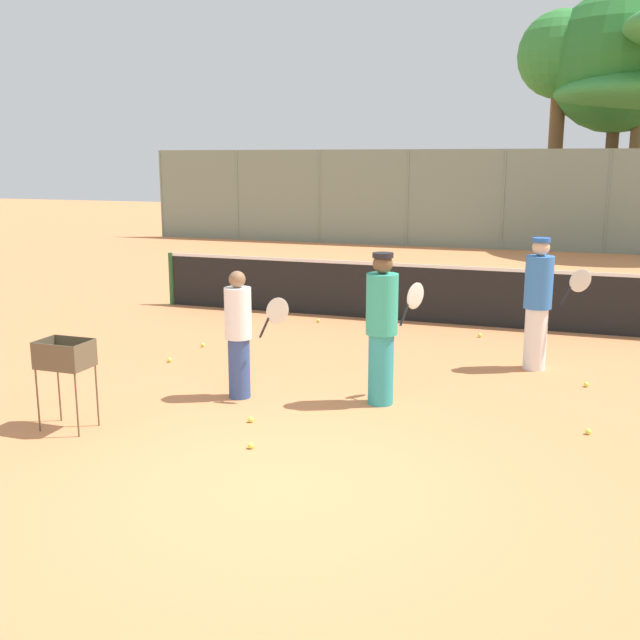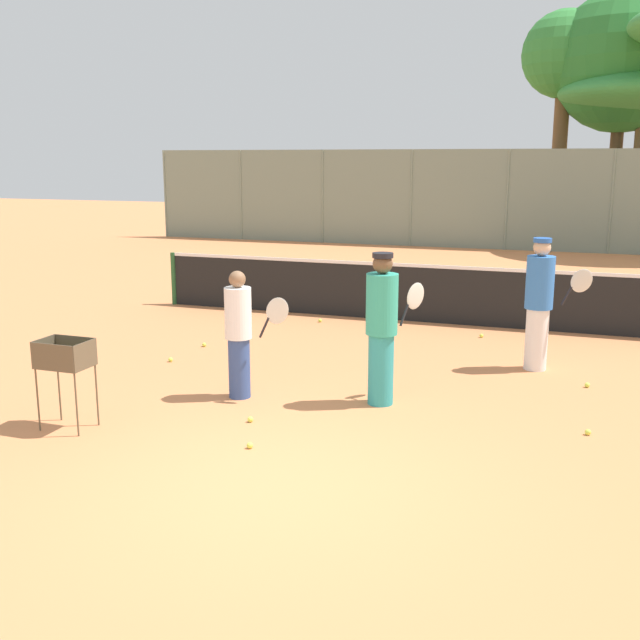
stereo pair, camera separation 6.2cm
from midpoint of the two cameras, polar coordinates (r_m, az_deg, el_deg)
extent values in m
plane|color=#D37F4C|center=(7.05, -2.98, -12.51)|extent=(80.00, 80.00, 0.00)
cylinder|color=#26592D|center=(15.68, -10.97, 3.13)|extent=(0.10, 0.10, 1.07)
cube|color=black|center=(13.78, 8.89, 1.84)|extent=(10.85, 0.01, 1.01)
cube|color=white|center=(13.69, 8.96, 4.04)|extent=(10.85, 0.02, 0.06)
cylinder|color=gray|center=(29.59, -11.65, 9.40)|extent=(0.08, 0.08, 3.26)
cylinder|color=gray|center=(28.08, -5.98, 9.44)|extent=(0.08, 0.08, 3.26)
cylinder|color=gray|center=(26.86, 0.27, 9.38)|extent=(0.08, 0.08, 3.26)
cylinder|color=gray|center=(25.98, 7.02, 9.20)|extent=(0.08, 0.08, 3.26)
cylinder|color=gray|center=(25.47, 14.13, 8.87)|extent=(0.08, 0.08, 3.26)
cylinder|color=gray|center=(25.36, 21.40, 8.39)|extent=(0.08, 0.08, 3.26)
cube|color=gray|center=(25.47, 14.13, 8.87)|extent=(25.56, 0.01, 3.26)
cylinder|color=brown|center=(29.81, 23.05, 9.90)|extent=(0.41, 0.41, 4.50)
cylinder|color=brown|center=(30.08, 17.77, 11.47)|extent=(0.54, 0.54, 5.73)
sphere|color=#338438|center=(30.31, 18.26, 18.68)|extent=(3.16, 3.16, 3.16)
cylinder|color=brown|center=(30.10, 21.55, 10.37)|extent=(0.45, 0.45, 4.85)
sphere|color=#28722D|center=(30.29, 22.16, 17.81)|extent=(5.03, 5.03, 5.03)
cylinder|color=#334C8C|center=(9.44, -5.98, -3.64)|extent=(0.27, 0.27, 0.76)
cylinder|color=white|center=(9.27, -6.07, 0.53)|extent=(0.33, 0.33, 0.64)
sphere|color=#8C6647|center=(9.20, -6.13, 3.11)|extent=(0.21, 0.21, 0.21)
cylinder|color=black|center=(9.17, -4.07, -0.58)|extent=(0.15, 0.03, 0.27)
ellipsoid|color=silver|center=(9.06, -3.07, 0.70)|extent=(0.40, 0.04, 0.43)
cylinder|color=teal|center=(9.15, 4.85, -3.74)|extent=(0.31, 0.31, 0.88)
cylinder|color=teal|center=(8.97, 4.94, 1.21)|extent=(0.38, 0.38, 0.73)
sphere|color=brown|center=(8.89, 5.00, 4.29)|extent=(0.24, 0.24, 0.24)
cylinder|color=black|center=(8.87, 5.01, 4.94)|extent=(0.25, 0.25, 0.06)
cylinder|color=black|center=(9.25, 6.62, 0.36)|extent=(0.10, 0.14, 0.27)
ellipsoid|color=silver|center=(9.34, 7.48, 1.83)|extent=(0.24, 0.35, 0.43)
cylinder|color=white|center=(11.05, 16.32, -1.40)|extent=(0.31, 0.31, 0.89)
cylinder|color=blue|center=(10.90, 16.57, 2.76)|extent=(0.39, 0.39, 0.74)
sphere|color=#DBB28C|center=(10.83, 16.73, 5.31)|extent=(0.24, 0.24, 0.24)
cylinder|color=#2659B2|center=(10.82, 16.76, 5.85)|extent=(0.25, 0.25, 0.06)
cylinder|color=black|center=(11.00, 18.43, 1.75)|extent=(0.15, 0.06, 0.27)
ellipsoid|color=silver|center=(11.00, 19.46, 2.84)|extent=(0.39, 0.12, 0.43)
cylinder|color=brown|center=(8.81, -20.52, -5.71)|extent=(0.02, 0.02, 0.71)
cylinder|color=brown|center=(8.50, -17.86, -6.17)|extent=(0.02, 0.02, 0.71)
cylinder|color=brown|center=(9.07, -19.06, -5.09)|extent=(0.02, 0.02, 0.71)
cylinder|color=brown|center=(8.77, -16.44, -5.51)|extent=(0.02, 0.02, 0.71)
cube|color=brown|center=(8.68, -18.64, -3.34)|extent=(0.55, 0.40, 0.01)
cube|color=brown|center=(8.50, -19.53, -2.73)|extent=(0.55, 0.01, 0.30)
cube|color=brown|center=(8.80, -17.91, -2.12)|extent=(0.55, 0.01, 0.30)
cube|color=brown|center=(8.82, -20.11, -2.24)|extent=(0.01, 0.40, 0.30)
cube|color=brown|center=(8.48, -17.24, -2.60)|extent=(0.01, 0.40, 0.30)
sphere|color=#D1E54C|center=(8.77, -18.39, -2.54)|extent=(0.07, 0.07, 0.07)
sphere|color=#D1E54C|center=(8.68, -17.75, -3.02)|extent=(0.07, 0.07, 0.07)
sphere|color=#D1E54C|center=(8.61, -19.69, -2.91)|extent=(0.07, 0.07, 0.07)
sphere|color=#D1E54C|center=(8.51, -18.74, -3.01)|extent=(0.07, 0.07, 0.07)
sphere|color=#D1E54C|center=(8.61, -17.20, -2.73)|extent=(0.07, 0.07, 0.07)
sphere|color=#D1E54C|center=(8.50, -18.72, -3.03)|extent=(0.07, 0.07, 0.07)
sphere|color=#D1E54C|center=(8.54, -18.21, -2.93)|extent=(0.07, 0.07, 0.07)
sphere|color=#D1E54C|center=(8.54, -17.64, -3.25)|extent=(0.07, 0.07, 0.07)
sphere|color=#D1E54C|center=(8.65, -17.83, -3.07)|extent=(0.07, 0.07, 0.07)
sphere|color=#D1E54C|center=(7.90, -5.14, -9.50)|extent=(0.07, 0.07, 0.07)
sphere|color=#D1E54C|center=(12.88, 12.34, -1.17)|extent=(0.07, 0.07, 0.07)
sphere|color=#D1E54C|center=(12.11, -8.67, -1.87)|extent=(0.07, 0.07, 0.07)
sphere|color=#D1E54C|center=(8.64, -5.12, -7.55)|extent=(0.07, 0.07, 0.07)
sphere|color=#D1E54C|center=(11.30, -11.17, -2.98)|extent=(0.07, 0.07, 0.07)
sphere|color=#D1E54C|center=(10.49, 19.85, -4.68)|extent=(0.07, 0.07, 0.07)
sphere|color=#D1E54C|center=(8.74, 19.93, -8.04)|extent=(0.07, 0.07, 0.07)
sphere|color=#D1E54C|center=(13.75, 0.13, -0.04)|extent=(0.07, 0.07, 0.07)
camera|label=1|loc=(0.03, -89.81, 0.04)|focal=42.00mm
camera|label=2|loc=(0.03, 90.19, -0.04)|focal=42.00mm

